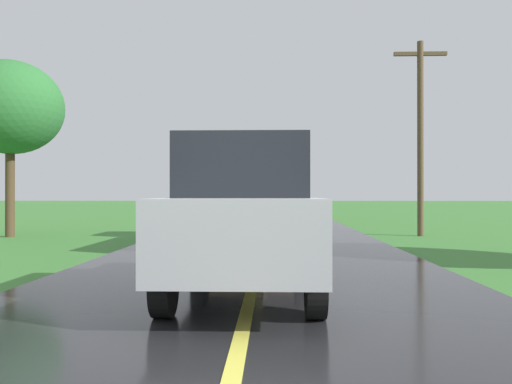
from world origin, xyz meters
The scene contains 8 objects.
ground_plane centered at (0.00, 0.00, 0.00)m, with size 200.00×200.00×0.00m, color #3D7A33.
road_surface centered at (0.00, 0.00, 0.04)m, with size 6.40×120.00×0.08m, color #232326.
centre_line centered at (0.00, 0.00, 0.08)m, with size 0.14×108.00×0.01m, color #E0D64C.
banana_truck_near centered at (-0.28, 9.32, 1.47)m, with size 2.38×5.82×2.80m.
banana_truck_far centered at (-0.22, 21.58, 1.47)m, with size 2.38×5.81×2.80m.
utility_pole_roadside centered at (5.02, 11.51, 3.37)m, with size 1.68×0.20×6.25m.
roadside_tree_mid_right centered at (-7.97, 10.75, 4.06)m, with size 3.26×3.26×5.54m.
following_car centered at (-0.06, 1.41, 1.07)m, with size 1.74×4.10×1.92m.
Camera 1 is at (0.28, -4.96, 1.34)m, focal length 35.73 mm.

